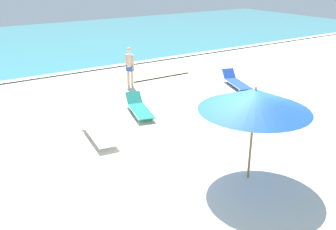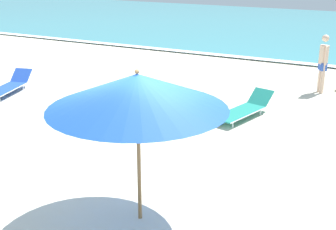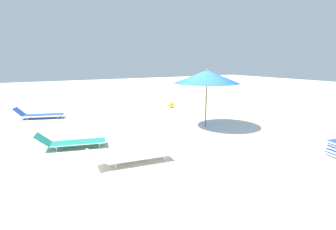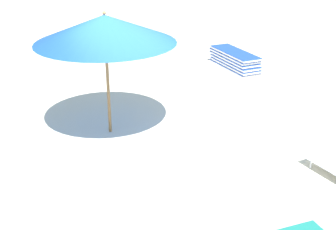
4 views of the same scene
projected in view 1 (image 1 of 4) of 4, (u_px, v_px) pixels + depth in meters
ground_plane at (215, 170)px, 10.07m from camera, size 60.00×60.00×0.16m
ocean_water at (25, 44)px, 26.14m from camera, size 60.00×18.74×0.07m
beach_umbrella at (255, 100)px, 8.82m from camera, size 2.70×2.70×2.43m
sun_lounger_beside_umbrella at (236, 82)px, 16.87m from camera, size 1.27×2.25×0.57m
sun_lounger_near_water_left at (139, 108)px, 13.70m from camera, size 1.09×2.18×0.54m
sun_lounger_near_water_right at (99, 132)px, 11.71m from camera, size 0.85×2.28×0.49m
beachgoer_wading_adult at (130, 64)px, 16.61m from camera, size 0.30×0.40×1.76m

